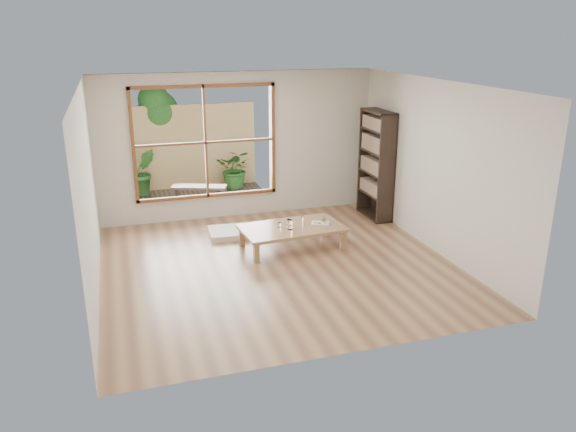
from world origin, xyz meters
name	(u,v)px	position (x,y,z in m)	size (l,w,h in m)	color
ground	(277,265)	(0.00, 0.00, 0.00)	(5.00, 5.00, 0.00)	#AC8256
low_table	(292,229)	(0.41, 0.59, 0.31)	(1.65, 1.01, 0.35)	#99714A
floor_cushion	(228,232)	(-0.44, 1.44, 0.05)	(0.63, 0.63, 0.09)	silver
bookshelf	(376,165)	(2.32, 1.61, 0.97)	(0.31, 0.87, 1.94)	black
glass_tall	(290,225)	(0.35, 0.49, 0.42)	(0.08, 0.08, 0.15)	silver
glass_mid	(301,220)	(0.61, 0.73, 0.39)	(0.07, 0.07, 0.09)	silver
glass_short	(289,222)	(0.39, 0.69, 0.39)	(0.07, 0.07, 0.09)	silver
glass_small	(280,225)	(0.22, 0.64, 0.38)	(0.05, 0.05, 0.07)	silver
food_tray	(321,222)	(0.90, 0.59, 0.37)	(0.33, 0.29, 0.09)	white
deck	(199,201)	(-0.60, 3.56, 0.00)	(2.80, 2.00, 0.05)	#3A322A
garden_bench	(199,189)	(-0.62, 3.37, 0.30)	(1.11, 0.66, 0.34)	black
bamboo_fence	(190,147)	(-0.60, 4.56, 0.90)	(2.80, 0.06, 1.80)	tan
shrub_right	(236,169)	(0.30, 4.19, 0.45)	(0.77, 0.66, 0.85)	#2A5B21
shrub_left	(143,172)	(-1.62, 4.27, 0.50)	(0.53, 0.43, 0.96)	#2A5B21
garden_tree	(154,112)	(-1.28, 4.86, 1.63)	(1.04, 0.85, 2.22)	#4C3D2D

